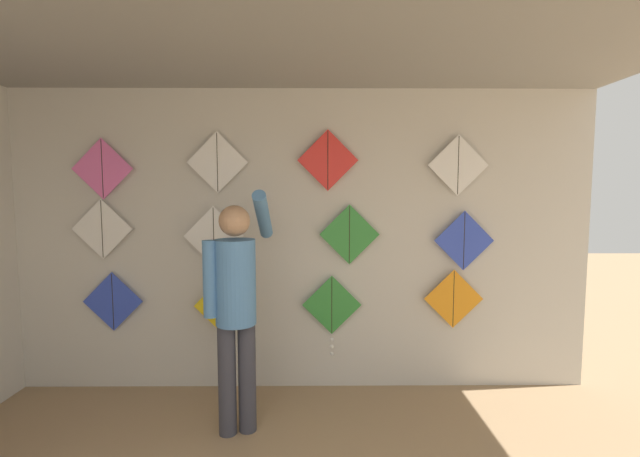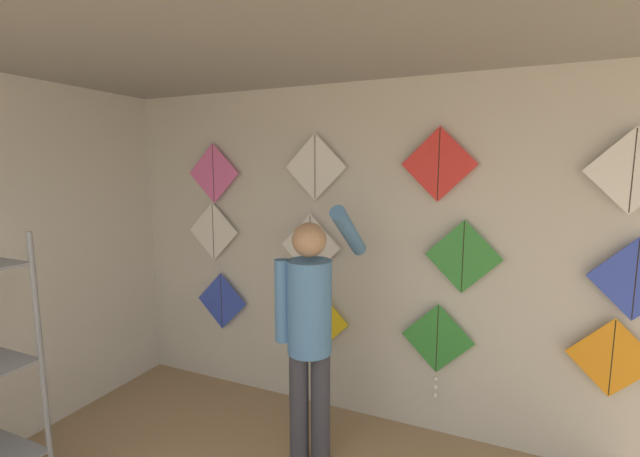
% 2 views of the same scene
% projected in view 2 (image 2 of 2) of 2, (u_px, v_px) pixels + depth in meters
% --- Properties ---
extents(back_panel, '(5.75, 0.06, 2.80)m').
position_uv_depth(back_panel, '(384.00, 257.00, 3.49)').
color(back_panel, beige).
rests_on(back_panel, ground).
extents(shopkeeper, '(0.46, 0.71, 1.88)m').
position_uv_depth(shopkeeper, '(310.00, 324.00, 2.94)').
color(shopkeeper, '#383842').
rests_on(shopkeeper, ground).
extents(kite_0, '(0.55, 0.01, 0.55)m').
position_uv_depth(kite_0, '(222.00, 301.00, 4.12)').
color(kite_0, blue).
extents(kite_1, '(0.55, 0.01, 0.55)m').
position_uv_depth(kite_1, '(319.00, 321.00, 3.72)').
color(kite_1, yellow).
extents(kite_2, '(0.55, 0.04, 0.76)m').
position_uv_depth(kite_2, '(437.00, 343.00, 3.32)').
color(kite_2, '#338C38').
extents(kite_3, '(0.55, 0.01, 0.55)m').
position_uv_depth(kite_3, '(612.00, 358.00, 2.85)').
color(kite_3, orange).
extents(kite_4, '(0.55, 0.01, 0.55)m').
position_uv_depth(kite_4, '(213.00, 231.00, 4.06)').
color(kite_4, white).
extents(kite_5, '(0.55, 0.01, 0.55)m').
position_uv_depth(kite_5, '(310.00, 246.00, 3.66)').
color(kite_5, white).
extents(kite_6, '(0.55, 0.01, 0.55)m').
position_uv_depth(kite_6, '(463.00, 257.00, 3.16)').
color(kite_6, '#338C38').
extents(kite_7, '(0.55, 0.01, 0.55)m').
position_uv_depth(kite_7, '(636.00, 279.00, 2.74)').
color(kite_7, blue).
extents(kite_8, '(0.55, 0.01, 0.55)m').
position_uv_depth(kite_8, '(213.00, 173.00, 3.97)').
color(kite_8, pink).
extents(kite_9, '(0.55, 0.01, 0.55)m').
position_uv_depth(kite_9, '(315.00, 167.00, 3.54)').
color(kite_9, white).
extents(kite_10, '(0.55, 0.01, 0.55)m').
position_uv_depth(kite_10, '(439.00, 164.00, 3.14)').
color(kite_10, red).
extents(kite_11, '(0.55, 0.01, 0.55)m').
position_uv_depth(kite_11, '(633.00, 171.00, 2.67)').
color(kite_11, white).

